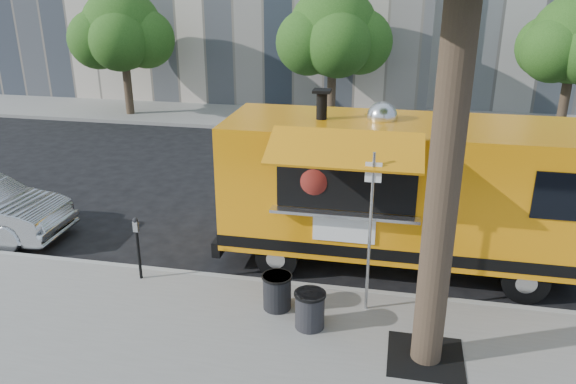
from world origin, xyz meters
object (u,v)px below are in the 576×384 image
object	(u,v)px
far_tree_c	(575,40)
parking_meter	(137,241)
far_tree_a	(122,30)
trash_bin_right	(277,291)
trash_bin_left	(310,309)
food_truck	(397,189)
sign_post	(370,224)
far_tree_b	(333,31)

from	to	relation	value
far_tree_c	parking_meter	world-z (taller)	far_tree_c
far_tree_a	parking_meter	xyz separation A→B (m)	(7.00, -13.65, -2.79)
parking_meter	trash_bin_right	xyz separation A→B (m)	(2.95, -0.51, -0.48)
far_tree_c	trash_bin_left	world-z (taller)	far_tree_c
food_truck	trash_bin_left	size ratio (longest dim) A/B	11.24
sign_post	parking_meter	distance (m)	4.64
far_tree_a	far_tree_b	size ratio (longest dim) A/B	0.97
sign_post	trash_bin_right	world-z (taller)	sign_post
far_tree_b	far_tree_c	world-z (taller)	far_tree_b
far_tree_b	parking_meter	size ratio (longest dim) A/B	4.12
far_tree_a	trash_bin_right	size ratio (longest dim) A/B	8.00
far_tree_c	trash_bin_right	world-z (taller)	far_tree_c
parking_meter	food_truck	bearing A→B (deg)	21.12
far_tree_b	trash_bin_right	size ratio (longest dim) A/B	8.21
parking_meter	trash_bin_left	bearing A→B (deg)	-15.06
far_tree_b	food_truck	size ratio (longest dim) A/B	0.73
food_truck	far_tree_c	bearing A→B (deg)	62.96
sign_post	food_truck	size ratio (longest dim) A/B	0.40
parking_meter	trash_bin_left	xyz separation A→B (m)	(3.63, -0.98, -0.48)
far_tree_b	trash_bin_left	distance (m)	15.48
far_tree_a	trash_bin_right	xyz separation A→B (m)	(9.95, -14.16, -3.27)
parking_meter	food_truck	xyz separation A→B (m)	(4.97, 1.92, 0.77)
parking_meter	trash_bin_right	bearing A→B (deg)	-9.73
far_tree_b	sign_post	xyz separation A→B (m)	(2.55, -14.25, -1.98)
far_tree_b	far_tree_c	bearing A→B (deg)	-1.91
far_tree_b	food_truck	distance (m)	12.66
sign_post	food_truck	world-z (taller)	food_truck
far_tree_c	sign_post	distance (m)	15.48
parking_meter	sign_post	bearing A→B (deg)	-2.52
far_tree_a	far_tree_c	xyz separation A→B (m)	(18.00, 0.10, -0.06)
far_tree_b	far_tree_a	bearing A→B (deg)	-177.46
far_tree_a	far_tree_c	size ratio (longest dim) A/B	1.03
trash_bin_left	far_tree_a	bearing A→B (deg)	126.01
far_tree_a	trash_bin_left	world-z (taller)	far_tree_a
trash_bin_right	sign_post	bearing A→B (deg)	10.77
far_tree_b	trash_bin_left	bearing A→B (deg)	-83.80
far_tree_c	trash_bin_right	bearing A→B (deg)	-119.47
far_tree_b	sign_post	bearing A→B (deg)	-79.85
parking_meter	far_tree_c	bearing A→B (deg)	51.34
sign_post	trash_bin_left	bearing A→B (deg)	-139.71
far_tree_c	trash_bin_left	size ratio (longest dim) A/B	7.78
sign_post	trash_bin_right	bearing A→B (deg)	-169.23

